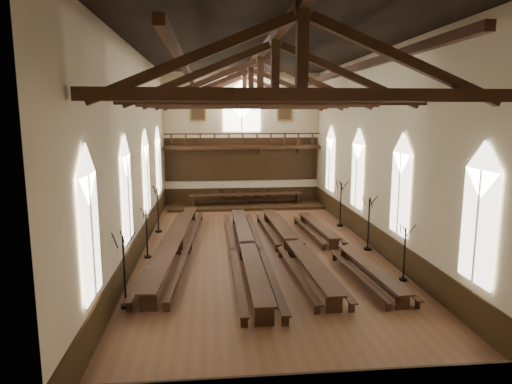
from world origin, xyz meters
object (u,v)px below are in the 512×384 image
(candelabrum_left_near, at_px, (125,285))
(candelabrum_left_mid, at_px, (147,242))
(refectory_row_b, at_px, (247,247))
(dais, at_px, (246,205))
(candelabrum_left_far, at_px, (158,218))
(high_table, at_px, (246,195))
(candelabrum_right_near, at_px, (404,264))
(refectory_row_a, at_px, (176,241))
(refectory_row_c, at_px, (292,243))
(candelabrum_right_far, at_px, (340,212))
(refectory_row_d, at_px, (340,245))
(candelabrum_right_mid, at_px, (368,234))

(candelabrum_left_near, relative_size, candelabrum_left_mid, 1.13)
(refectory_row_b, relative_size, dais, 1.32)
(dais, relative_size, candelabrum_left_far, 4.10)
(high_table, bearing_deg, candelabrum_right_near, -71.44)
(high_table, relative_size, candelabrum_left_mid, 3.40)
(refectory_row_a, distance_m, candelabrum_left_near, 6.74)
(candelabrum_right_near, bearing_deg, refectory_row_c, 134.77)
(refectory_row_b, xyz_separation_m, candelabrum_left_mid, (-4.81, 0.64, 0.16))
(candelabrum_right_far, bearing_deg, dais, 129.35)
(refectory_row_d, relative_size, candelabrum_right_far, 4.77)
(high_table, height_order, candelabrum_right_mid, candelabrum_right_mid)
(refectory_row_b, xyz_separation_m, candelabrum_left_near, (-4.81, -5.20, 0.26))
(candelabrum_right_far, bearing_deg, candelabrum_right_near, -90.00)
(refectory_row_a, xyz_separation_m, refectory_row_b, (3.49, -1.40, 0.02))
(candelabrum_right_mid, bearing_deg, candelabrum_left_far, 157.08)
(refectory_row_a, relative_size, dais, 1.30)
(refectory_row_c, relative_size, high_table, 1.70)
(candelabrum_left_mid, xyz_separation_m, candelabrum_left_far, (-0.00, 4.86, 0.08))
(refectory_row_a, xyz_separation_m, candelabrum_left_mid, (-1.32, -0.76, 0.18))
(refectory_row_b, relative_size, candelabrum_left_far, 5.41)
(candelabrum_left_near, xyz_separation_m, candelabrum_left_far, (0.00, 10.70, -0.01))
(refectory_row_d, distance_m, dais, 12.83)
(candelabrum_right_far, bearing_deg, refectory_row_c, -126.80)
(candelabrum_right_near, bearing_deg, high_table, 108.56)
(candelabrum_left_near, distance_m, candelabrum_left_mid, 5.84)
(refectory_row_b, relative_size, candelabrum_right_mid, 5.33)
(refectory_row_a, distance_m, refectory_row_c, 5.82)
(refectory_row_b, relative_size, candelabrum_right_far, 5.23)
(candelabrum_right_near, xyz_separation_m, candelabrum_right_mid, (0.00, 4.39, 0.12))
(refectory_row_b, bearing_deg, refectory_row_d, 1.66)
(dais, bearing_deg, refectory_row_c, -83.59)
(refectory_row_b, xyz_separation_m, candelabrum_left_far, (-4.81, 5.50, 0.25))
(candelabrum_left_near, bearing_deg, refectory_row_d, 29.53)
(refectory_row_c, height_order, candelabrum_right_near, candelabrum_right_near)
(refectory_row_c, bearing_deg, refectory_row_a, 170.90)
(candelabrum_left_mid, height_order, candelabrum_right_mid, candelabrum_right_mid)
(refectory_row_b, bearing_deg, candelabrum_left_far, 131.19)
(candelabrum_left_near, height_order, candelabrum_left_far, candelabrum_left_near)
(dais, xyz_separation_m, candelabrum_left_mid, (-5.73, -11.78, 0.66))
(candelabrum_left_far, relative_size, candelabrum_right_mid, 0.99)
(refectory_row_a, relative_size, refectory_row_c, 1.03)
(high_table, bearing_deg, refectory_row_d, -73.29)
(high_table, relative_size, candelabrum_right_near, 3.53)
(candelabrum_left_near, xyz_separation_m, candelabrum_right_mid, (11.10, 6.01, 0.00))
(refectory_row_c, height_order, candelabrum_right_mid, candelabrum_right_mid)
(refectory_row_d, relative_size, candelabrum_left_near, 4.86)
(refectory_row_c, relative_size, refectory_row_d, 1.06)
(high_table, xyz_separation_m, candelabrum_right_near, (5.37, -16.00, -0.15))
(refectory_row_d, height_order, candelabrum_right_mid, candelabrum_right_mid)
(candelabrum_right_near, distance_m, candelabrum_right_far, 9.45)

